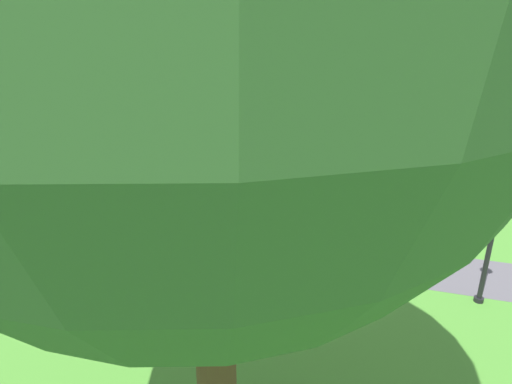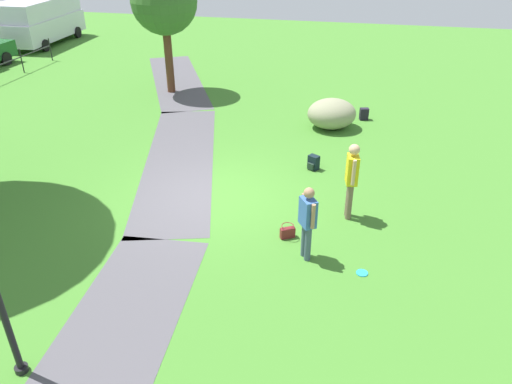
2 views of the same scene
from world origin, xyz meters
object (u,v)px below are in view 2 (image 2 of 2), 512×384
at_px(frisbee_on_grass, 362,273).
at_px(spare_backpack_on_lawn, 313,163).
at_px(woman_with_handbag, 308,219).
at_px(man_near_boulder, 352,176).
at_px(lawn_boulder, 332,114).
at_px(young_tree_near_path, 164,2).
at_px(handbag_on_grass, 288,232).
at_px(delivery_van, 38,19).
at_px(backpack_by_boulder, 364,114).

bearing_deg(frisbee_on_grass, spare_backpack_on_lawn, 18.93).
height_order(woman_with_handbag, man_near_boulder, man_near_boulder).
height_order(lawn_boulder, frisbee_on_grass, lawn_boulder).
bearing_deg(spare_backpack_on_lawn, man_near_boulder, -154.83).
height_order(lawn_boulder, spare_backpack_on_lawn, lawn_boulder).
height_order(young_tree_near_path, handbag_on_grass, young_tree_near_path).
bearing_deg(delivery_van, backpack_by_boulder, -114.41).
bearing_deg(frisbee_on_grass, delivery_van, 47.27).
relative_size(man_near_boulder, handbag_on_grass, 4.90).
xyz_separation_m(lawn_boulder, spare_backpack_on_lawn, (-3.16, 0.20, -0.29)).
distance_m(man_near_boulder, delivery_van, 22.63).
height_order(man_near_boulder, handbag_on_grass, man_near_boulder).
distance_m(lawn_boulder, backpack_by_boulder, 1.47).
bearing_deg(delivery_van, handbag_on_grass, -133.86).
relative_size(young_tree_near_path, woman_with_handbag, 2.87).
xyz_separation_m(lawn_boulder, delivery_van, (8.99, 16.55, 0.78)).
xyz_separation_m(backpack_by_boulder, frisbee_on_grass, (-8.49, -0.26, -0.18)).
bearing_deg(woman_with_handbag, young_tree_near_path, 34.51).
height_order(handbag_on_grass, frisbee_on_grass, handbag_on_grass).
bearing_deg(man_near_boulder, lawn_boulder, 9.13).
bearing_deg(man_near_boulder, handbag_on_grass, 133.17).
relative_size(lawn_boulder, backpack_by_boulder, 4.90).
xyz_separation_m(man_near_boulder, spare_backpack_on_lawn, (2.29, 1.07, -0.87)).
distance_m(handbag_on_grass, backpack_by_boulder, 7.72).
bearing_deg(spare_backpack_on_lawn, delivery_van, 53.38).
bearing_deg(young_tree_near_path, backpack_by_boulder, -100.94).
xyz_separation_m(spare_backpack_on_lawn, delivery_van, (12.15, 16.35, 1.07)).
bearing_deg(frisbee_on_grass, young_tree_near_path, 38.10).
bearing_deg(lawn_boulder, man_near_boulder, -170.87).
height_order(handbag_on_grass, delivery_van, delivery_van).
xyz_separation_m(man_near_boulder, frisbee_on_grass, (-2.04, -0.41, -1.06)).
bearing_deg(lawn_boulder, frisbee_on_grass, -170.27).
xyz_separation_m(young_tree_near_path, man_near_boulder, (-7.92, -7.39, -2.30)).
distance_m(man_near_boulder, spare_backpack_on_lawn, 2.67).
bearing_deg(backpack_by_boulder, young_tree_near_path, 79.06).
xyz_separation_m(young_tree_near_path, woman_with_handbag, (-9.67, -6.65, -2.44)).
bearing_deg(handbag_on_grass, backpack_by_boulder, -10.19).
relative_size(young_tree_near_path, man_near_boulder, 2.54).
relative_size(young_tree_near_path, frisbee_on_grass, 20.20).
bearing_deg(delivery_van, frisbee_on_grass, -132.73).
xyz_separation_m(young_tree_near_path, delivery_van, (6.52, 10.03, -2.11)).
height_order(young_tree_near_path, lawn_boulder, young_tree_near_path).
relative_size(lawn_boulder, man_near_boulder, 1.08).
xyz_separation_m(spare_backpack_on_lawn, frisbee_on_grass, (-4.32, -1.48, -0.18)).
height_order(young_tree_near_path, spare_backpack_on_lawn, young_tree_near_path).
bearing_deg(delivery_van, lawn_boulder, -118.50).
xyz_separation_m(young_tree_near_path, spare_backpack_on_lawn, (-5.63, -6.32, -3.18)).
bearing_deg(woman_with_handbag, lawn_boulder, 1.06).
bearing_deg(handbag_on_grass, lawn_boulder, -2.95).
xyz_separation_m(handbag_on_grass, spare_backpack_on_lawn, (3.43, -0.14, 0.05)).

